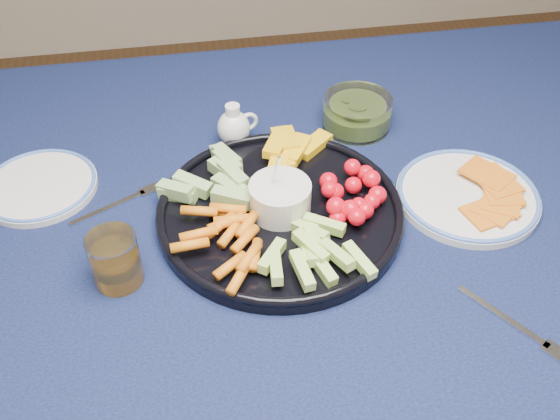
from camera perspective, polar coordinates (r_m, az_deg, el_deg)
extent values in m
plane|color=#51341B|center=(1.65, 0.27, -18.68)|extent=(4.00, 4.00, 0.00)
cylinder|color=#4E2C1A|center=(1.84, 20.50, 2.96)|extent=(0.07, 0.07, 0.70)
cube|color=#4E2C1A|center=(1.07, 0.39, -0.15)|extent=(1.60, 1.00, 0.04)
cube|color=black|center=(1.06, 0.40, 0.75)|extent=(1.66, 1.06, 0.01)
cube|color=black|center=(1.56, -3.17, 9.68)|extent=(1.66, 0.01, 0.30)
cylinder|color=black|center=(1.02, 0.00, -0.38)|extent=(0.40, 0.40, 0.02)
torus|color=black|center=(1.01, 0.00, 0.17)|extent=(0.40, 0.40, 0.02)
cylinder|color=silver|center=(0.99, 0.00, 1.10)|extent=(0.10, 0.10, 0.05)
cylinder|color=silver|center=(0.98, 0.00, 2.07)|extent=(0.09, 0.09, 0.01)
cylinder|color=white|center=(1.18, -4.18, 6.23)|extent=(0.04, 0.04, 0.01)
ellipsoid|color=white|center=(1.16, -4.26, 7.46)|extent=(0.06, 0.06, 0.07)
cylinder|color=white|center=(1.14, -4.35, 8.94)|extent=(0.03, 0.03, 0.03)
torus|color=white|center=(1.16, -2.93, 8.07)|extent=(0.04, 0.01, 0.04)
torus|color=#4367BC|center=(1.15, -4.32, 8.43)|extent=(0.03, 0.03, 0.00)
cylinder|color=white|center=(1.22, 7.05, 8.83)|extent=(0.13, 0.13, 0.06)
cylinder|color=#536D1F|center=(1.22, 7.01, 8.40)|extent=(0.11, 0.11, 0.03)
cylinder|color=silver|center=(1.10, 16.75, 1.20)|extent=(0.24, 0.24, 0.01)
torus|color=#4367BC|center=(1.10, 16.83, 1.50)|extent=(0.24, 0.24, 0.01)
cylinder|color=white|center=(0.93, -14.85, -4.41)|extent=(0.07, 0.07, 0.09)
cylinder|color=gold|center=(0.95, -14.64, -5.19)|extent=(0.06, 0.06, 0.05)
cube|color=silver|center=(1.08, -15.44, 0.16)|extent=(0.12, 0.07, 0.00)
cube|color=silver|center=(1.10, -11.86, 1.80)|extent=(0.04, 0.03, 0.00)
cube|color=silver|center=(0.94, 19.65, -9.16)|extent=(0.09, 0.12, 0.00)
cube|color=silver|center=(0.93, 23.90, -11.80)|extent=(0.04, 0.04, 0.00)
cylinder|color=silver|center=(1.15, -21.11, 1.99)|extent=(0.20, 0.20, 0.01)
torus|color=#4367BC|center=(1.15, -21.20, 2.25)|extent=(0.19, 0.19, 0.01)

